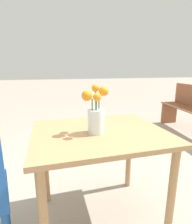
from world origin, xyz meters
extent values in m
plane|color=#A39989|center=(0.00, 0.00, 0.00)|extent=(40.00, 40.00, 0.00)
cube|color=tan|center=(0.00, 0.00, 0.70)|extent=(0.91, 0.75, 0.03)
cylinder|color=tan|center=(0.38, -0.31, 0.34)|extent=(0.05, 0.05, 0.69)
cylinder|color=tan|center=(-0.38, 0.31, 0.34)|extent=(0.05, 0.05, 0.69)
cylinder|color=tan|center=(0.39, 0.29, 0.34)|extent=(0.05, 0.05, 0.69)
cylinder|color=silver|center=(-0.03, -0.04, 0.80)|extent=(0.11, 0.11, 0.16)
cylinder|color=silver|center=(-0.03, -0.04, 0.77)|extent=(0.10, 0.10, 0.09)
cylinder|color=#337038|center=(-0.01, -0.03, 0.85)|extent=(0.01, 0.01, 0.24)
sphere|color=orange|center=(0.02, -0.03, 0.99)|extent=(0.06, 0.06, 0.06)
cylinder|color=#337038|center=(-0.03, -0.01, 0.86)|extent=(0.01, 0.01, 0.26)
sphere|color=orange|center=(-0.02, 0.02, 1.01)|extent=(0.05, 0.05, 0.05)
cylinder|color=#337038|center=(-0.06, -0.03, 0.84)|extent=(0.01, 0.01, 0.22)
sphere|color=orange|center=(-0.09, -0.03, 0.97)|extent=(0.07, 0.07, 0.07)
cylinder|color=#337038|center=(-0.04, -0.06, 0.84)|extent=(0.01, 0.01, 0.22)
sphere|color=orange|center=(-0.04, -0.09, 0.97)|extent=(0.05, 0.05, 0.05)
cylinder|color=#1E519E|center=(-0.65, 0.08, 0.22)|extent=(0.03, 0.03, 0.44)
cube|color=brown|center=(2.22, 1.98, 0.21)|extent=(0.33, 0.11, 0.43)
camera|label=1|loc=(-0.35, -1.08, 1.13)|focal=28.00mm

